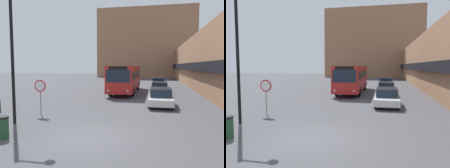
# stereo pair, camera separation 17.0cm
# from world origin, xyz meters

# --- Properties ---
(ground_plane) EXTENTS (160.00, 160.00, 0.00)m
(ground_plane) POSITION_xyz_m (0.00, 0.00, 0.00)
(ground_plane) COLOR #47474C
(building_row_right) EXTENTS (5.50, 60.00, 7.10)m
(building_row_right) POSITION_xyz_m (9.97, 24.00, 3.54)
(building_row_right) COLOR #996B4C
(building_row_right) RESTS_ON ground_plane
(building_backdrop_far) EXTENTS (26.00, 8.00, 18.52)m
(building_backdrop_far) POSITION_xyz_m (0.00, 53.04, 9.26)
(building_backdrop_far) COLOR #996B4C
(building_backdrop_far) RESTS_ON ground_plane
(city_bus) EXTENTS (2.59, 10.88, 3.10)m
(city_bus) POSITION_xyz_m (-0.64, 16.51, 1.69)
(city_bus) COLOR red
(city_bus) RESTS_ON ground_plane
(parked_car_front) EXTENTS (1.83, 4.48, 1.36)m
(parked_car_front) POSITION_xyz_m (3.20, 8.63, 0.69)
(parked_car_front) COLOR silver
(parked_car_front) RESTS_ON ground_plane
(parked_car_middle) EXTENTS (1.80, 4.84, 1.39)m
(parked_car_middle) POSITION_xyz_m (3.20, 15.02, 0.70)
(parked_car_middle) COLOR navy
(parked_car_middle) RESTS_ON ground_plane
(parked_car_back) EXTENTS (1.82, 4.47, 1.47)m
(parked_car_back) POSITION_xyz_m (3.20, 22.55, 0.74)
(parked_car_back) COLOR navy
(parked_car_back) RESTS_ON ground_plane
(stop_sign) EXTENTS (0.76, 0.08, 2.24)m
(stop_sign) POSITION_xyz_m (-4.31, 3.71, 1.62)
(stop_sign) COLOR gray
(stop_sign) RESTS_ON ground_plane
(street_lamp) EXTENTS (1.46, 0.36, 7.23)m
(street_lamp) POSITION_xyz_m (-4.35, 1.51, 4.41)
(street_lamp) COLOR black
(street_lamp) RESTS_ON ground_plane
(trash_bin) EXTENTS (0.59, 0.59, 0.95)m
(trash_bin) POSITION_xyz_m (-3.64, -0.71, 0.48)
(trash_bin) COLOR #234C2D
(trash_bin) RESTS_ON ground_plane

